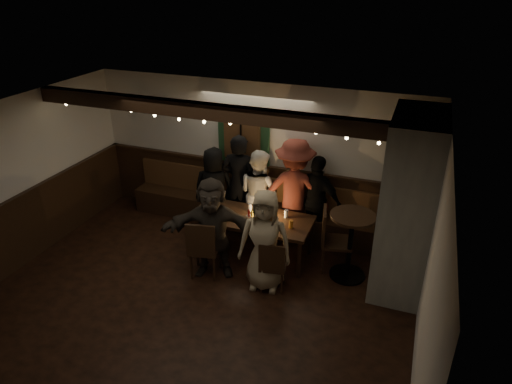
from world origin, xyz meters
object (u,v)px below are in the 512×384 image
at_px(chair_end, 330,236).
at_px(person_d, 294,191).
at_px(person_e, 317,201).
at_px(person_a, 214,189).
at_px(person_c, 259,192).
at_px(person_f, 212,228).
at_px(person_g, 265,241).
at_px(high_top, 351,238).
at_px(chair_near_left, 203,246).
at_px(dining_table, 251,220).
at_px(person_b, 239,183).
at_px(chair_near_right, 272,264).

height_order(chair_end, person_d, person_d).
relative_size(person_d, person_e, 1.15).
height_order(person_a, person_c, person_c).
height_order(chair_end, person_f, person_f).
bearing_deg(person_g, person_c, 104.90).
bearing_deg(person_e, person_c, 19.69).
distance_m(high_top, person_a, 2.63).
xyz_separation_m(person_a, person_c, (0.81, 0.08, 0.02)).
relative_size(person_c, person_f, 0.98).
distance_m(chair_near_left, person_g, 0.97).
bearing_deg(dining_table, person_e, 40.25).
xyz_separation_m(chair_near_left, person_e, (1.33, 1.58, 0.24)).
distance_m(dining_table, person_e, 1.16).
xyz_separation_m(dining_table, person_f, (-0.36, -0.68, 0.16)).
bearing_deg(chair_near_left, person_a, 108.63).
relative_size(person_d, person_f, 1.14).
bearing_deg(dining_table, high_top, -1.50).
height_order(dining_table, person_b, person_b).
xyz_separation_m(chair_near_right, person_a, (-1.57, 1.41, 0.29)).
bearing_deg(person_g, person_b, 115.75).
relative_size(chair_near_left, high_top, 0.91).
relative_size(person_f, person_g, 1.02).
bearing_deg(person_d, chair_end, 129.90).
bearing_deg(chair_end, person_f, -155.30).
xyz_separation_m(high_top, person_b, (-2.11, 0.78, 0.21)).
xyz_separation_m(chair_end, person_g, (-0.79, -0.78, 0.21)).
bearing_deg(person_c, person_g, 136.62).
distance_m(chair_near_left, chair_end, 1.95).
bearing_deg(chair_near_right, person_c, 117.04).
distance_m(chair_end, person_b, 1.93).
relative_size(chair_near_left, chair_end, 0.95).
distance_m(dining_table, person_b, 0.93).
height_order(person_c, person_d, person_d).
distance_m(person_d, person_e, 0.41).
xyz_separation_m(chair_end, person_f, (-1.63, -0.75, 0.23)).
bearing_deg(chair_near_left, person_d, 59.13).
distance_m(chair_near_right, person_g, 0.35).
xyz_separation_m(dining_table, person_e, (0.88, 0.75, 0.16)).
bearing_deg(high_top, person_a, 165.20).
distance_m(high_top, person_b, 2.25).
bearing_deg(high_top, person_e, 132.21).
bearing_deg(dining_table, person_d, 56.52).
height_order(chair_near_right, chair_end, chair_end).
height_order(chair_near_left, person_a, person_a).
height_order(person_b, person_c, person_b).
xyz_separation_m(chair_near_left, chair_end, (1.73, 0.91, 0.03)).
relative_size(dining_table, person_d, 1.07).
xyz_separation_m(person_e, person_f, (-1.24, -1.43, 0.01)).
relative_size(dining_table, high_top, 1.82).
distance_m(chair_near_right, person_c, 1.71).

